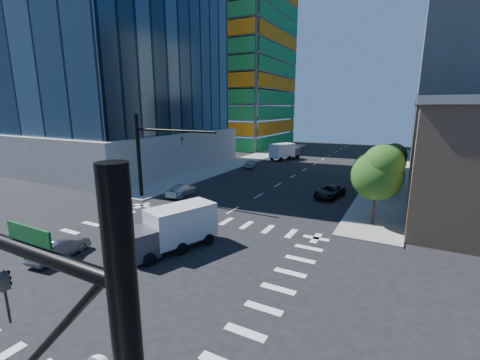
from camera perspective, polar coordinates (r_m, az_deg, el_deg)
The scene contains 14 objects.
ground at distance 22.53m, azimuth -16.75°, elevation -13.60°, with size 160.00×160.00×0.00m, color black.
road_markings at distance 22.53m, azimuth -16.75°, elevation -13.59°, with size 20.00×20.00×0.01m, color silver.
sidewalk_ne at distance 55.00m, azimuth 25.24°, elevation 1.31°, with size 5.00×60.00×0.15m, color gray.
sidewalk_nw at distance 61.28m, azimuth 1.27°, elevation 3.58°, with size 5.00×60.00×0.15m, color gray.
construction_building at distance 88.13m, azimuth -1.10°, elevation 22.38°, with size 25.16×34.50×70.60m.
signal_mast_nw at distance 35.76m, azimuth -15.92°, elevation 5.33°, with size 10.20×0.40×9.00m.
tree_south at distance 28.53m, azimuth 23.46°, elevation 1.35°, with size 4.16×4.16×6.82m.
tree_north at distance 40.45m, azimuth 25.26°, elevation 3.25°, with size 3.54×3.52×5.78m.
car_nb_far at distance 37.13m, azimuth 15.66°, elevation -2.00°, with size 2.20×4.77×1.33m, color black.
car_sb_near at distance 37.07m, azimuth -10.30°, elevation -1.74°, with size 1.88×4.62×1.34m, color white.
car_sb_mid at distance 53.48m, azimuth 1.87°, elevation 2.87°, with size 1.57×3.89×1.33m, color #B2B3BA.
car_sb_cross at distance 24.87m, azimuth -29.45°, elevation -10.54°, with size 1.40×4.03×1.33m, color #56565C.
box_truck_near at distance 23.08m, azimuth -12.33°, elevation -9.05°, with size 4.24×6.28×3.04m.
box_truck_far at distance 62.66m, azimuth 8.10°, elevation 4.87°, with size 4.56×6.49×3.13m.
Camera 1 is at (14.60, -14.10, 9.78)m, focal length 24.00 mm.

